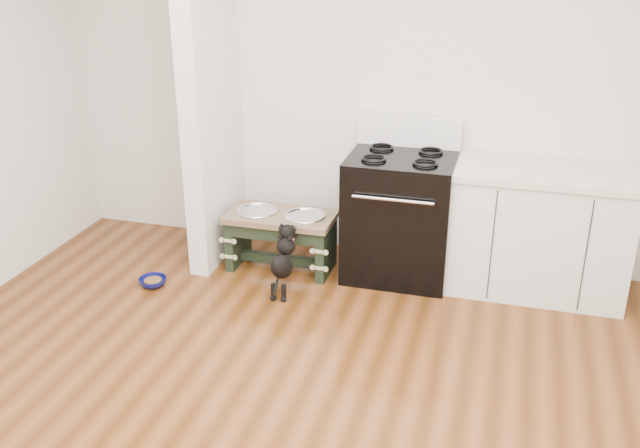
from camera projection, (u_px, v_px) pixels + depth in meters
The scene contains 7 objects.
room_shell at pixel (261, 142), 2.92m from camera, with size 5.00×5.00×5.00m.
partition_wall at pixel (210, 86), 5.18m from camera, with size 0.15×0.80×2.70m, color silver.
oven_range at pixel (400, 214), 5.22m from camera, with size 0.76×0.69×1.14m.
cabinet_run at pixel (538, 231), 5.00m from camera, with size 1.24×0.64×0.91m.
dog_feeder at pixel (281, 230), 5.36m from camera, with size 0.81×0.43×0.46m.
puppy at pixel (283, 258), 5.01m from camera, with size 0.14×0.41×0.49m.
floor_bowl at pixel (153, 282), 5.19m from camera, with size 0.25×0.25×0.06m.
Camera 1 is at (1.00, -2.65, 2.45)m, focal length 40.00 mm.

